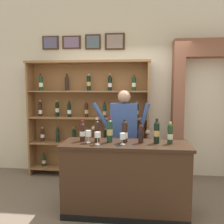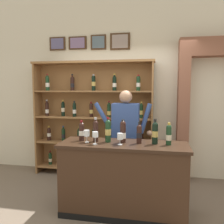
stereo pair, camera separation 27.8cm
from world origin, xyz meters
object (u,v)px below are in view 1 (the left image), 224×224
object	(u,v)px
wine_shelf	(88,116)
tasting_bottle_chianti	(170,133)
tasting_bottle_rosso	(141,133)
tasting_counter	(125,178)
tasting_bottle_super_tuscan	(110,130)
tasting_bottle_vin_santo	(97,131)
tasting_bottle_grappa	(125,131)
wine_glass_left	(123,137)
wine_glass_center	(98,135)
tasting_bottle_prosecco	(157,132)
wine_glass_spare	(88,134)
tasting_bottle_riserva	(82,131)
shopkeeper	(124,130)

from	to	relation	value
wine_shelf	tasting_bottle_chianti	size ratio (longest dim) A/B	8.14
tasting_bottle_rosso	tasting_counter	bearing A→B (deg)	-172.32
wine_shelf	tasting_bottle_chianti	bearing A→B (deg)	-44.07
tasting_bottle_super_tuscan	tasting_bottle_chianti	bearing A→B (deg)	-0.56
tasting_bottle_vin_santo	tasting_bottle_grappa	distance (m)	0.37
wine_shelf	wine_glass_left	size ratio (longest dim) A/B	15.35
tasting_bottle_super_tuscan	tasting_bottle_chianti	xyz separation A→B (m)	(0.79, -0.01, -0.02)
tasting_counter	tasting_bottle_super_tuscan	world-z (taller)	tasting_bottle_super_tuscan
wine_glass_center	tasting_bottle_vin_santo	bearing A→B (deg)	102.96
wine_shelf	wine_glass_center	world-z (taller)	wine_shelf
tasting_bottle_chianti	wine_glass_center	world-z (taller)	tasting_bottle_chianti
wine_glass_left	wine_glass_center	size ratio (longest dim) A/B	0.91
wine_shelf	tasting_bottle_prosecco	size ratio (longest dim) A/B	7.08
tasting_bottle_prosecco	tasting_bottle_chianti	world-z (taller)	tasting_bottle_prosecco
tasting_bottle_prosecco	wine_glass_spare	size ratio (longest dim) A/B	1.96
tasting_bottle_super_tuscan	wine_glass_left	world-z (taller)	tasting_bottle_super_tuscan
tasting_bottle_riserva	tasting_bottle_grappa	xyz separation A→B (m)	(0.58, -0.01, 0.01)
tasting_bottle_super_tuscan	wine_glass_left	xyz separation A→B (m)	(0.18, -0.13, -0.06)
tasting_bottle_grappa	tasting_bottle_chianti	xyz separation A→B (m)	(0.59, -0.02, -0.01)
shopkeeper	tasting_bottle_vin_santo	bearing A→B (deg)	-118.19
wine_glass_spare	wine_glass_left	bearing A→B (deg)	-5.93
tasting_bottle_riserva	wine_glass_left	size ratio (longest dim) A/B	1.88
wine_shelf	shopkeeper	size ratio (longest dim) A/B	1.40
tasting_bottle_vin_santo	tasting_bottle_chianti	world-z (taller)	tasting_bottle_vin_santo
tasting_bottle_grappa	wine_glass_left	size ratio (longest dim) A/B	2.05
shopkeeper	wine_glass_spare	world-z (taller)	shopkeeper
wine_shelf	tasting_bottle_vin_santo	size ratio (longest dim) A/B	7.07
tasting_bottle_prosecco	wine_glass_center	distance (m)	0.77
tasting_counter	wine_glass_left	size ratio (longest dim) A/B	11.17
tasting_counter	tasting_bottle_prosecco	bearing A→B (deg)	4.46
tasting_bottle_grappa	tasting_bottle_chianti	bearing A→B (deg)	-1.46
tasting_bottle_vin_santo	tasting_bottle_rosso	bearing A→B (deg)	0.34
tasting_bottle_vin_santo	tasting_bottle_prosecco	bearing A→B (deg)	0.56
tasting_bottle_grappa	wine_glass_spare	distance (m)	0.48
wine_shelf	tasting_bottle_super_tuscan	size ratio (longest dim) A/B	6.86
tasting_bottle_prosecco	wine_glass_left	distance (m)	0.46
shopkeeper	wine_glass_spare	distance (m)	0.81
tasting_bottle_riserva	tasting_bottle_chianti	xyz separation A→B (m)	(1.17, -0.02, 0.00)
tasting_counter	tasting_bottle_prosecco	distance (m)	0.76
tasting_bottle_riserva	tasting_bottle_rosso	distance (m)	0.79
shopkeeper	tasting_bottle_prosecco	world-z (taller)	shopkeeper
tasting_bottle_super_tuscan	tasting_bottle_grappa	distance (m)	0.20
tasting_bottle_vin_santo	tasting_bottle_grappa	xyz separation A→B (m)	(0.37, 0.01, -0.00)
tasting_bottle_super_tuscan	wine_glass_spare	distance (m)	0.29
wine_shelf	tasting_bottle_vin_santo	xyz separation A→B (m)	(0.39, -1.31, -0.05)
tasting_bottle_chianti	tasting_bottle_prosecco	bearing A→B (deg)	176.12
tasting_counter	wine_glass_center	world-z (taller)	wine_glass_center
wine_shelf	tasting_bottle_prosecco	bearing A→B (deg)	-47.71
tasting_bottle_vin_santo	tasting_bottle_super_tuscan	distance (m)	0.17
wine_shelf	tasting_bottle_grappa	xyz separation A→B (m)	(0.77, -1.30, -0.05)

